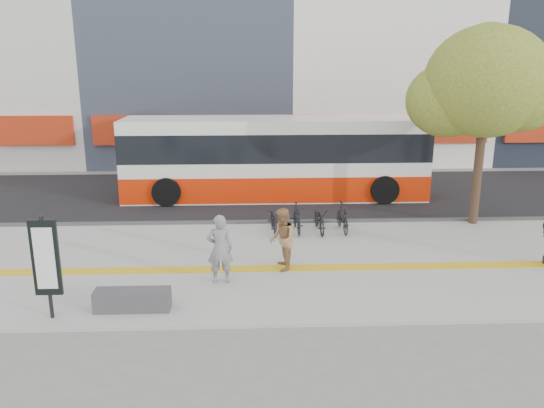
{
  "coord_description": "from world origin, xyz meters",
  "views": [
    {
      "loc": [
        -0.06,
        -11.8,
        5.27
      ],
      "look_at": [
        0.51,
        2.0,
        1.52
      ],
      "focal_mm": 35.42,
      "sensor_mm": 36.0,
      "label": 1
    }
  ],
  "objects_px": {
    "bus": "(275,160)",
    "pedestrian_tan": "(282,240)",
    "signboard": "(46,259)",
    "bench": "(133,300)",
    "seated_woman": "(220,249)",
    "street_tree": "(484,84)"
  },
  "relations": [
    {
      "from": "bench",
      "to": "seated_woman",
      "type": "height_order",
      "value": "seated_woman"
    },
    {
      "from": "signboard",
      "to": "seated_woman",
      "type": "relative_size",
      "value": 1.31
    },
    {
      "from": "seated_woman",
      "to": "bench",
      "type": "bearing_deg",
      "value": 34.63
    },
    {
      "from": "bench",
      "to": "seated_woman",
      "type": "relative_size",
      "value": 0.95
    },
    {
      "from": "bench",
      "to": "bus",
      "type": "height_order",
      "value": "bus"
    },
    {
      "from": "bench",
      "to": "seated_woman",
      "type": "distance_m",
      "value": 2.36
    },
    {
      "from": "bus",
      "to": "pedestrian_tan",
      "type": "height_order",
      "value": "bus"
    },
    {
      "from": "bench",
      "to": "signboard",
      "type": "height_order",
      "value": "signboard"
    },
    {
      "from": "street_tree",
      "to": "pedestrian_tan",
      "type": "xyz_separation_m",
      "value": [
        -6.47,
        -3.88,
        -3.63
      ]
    },
    {
      "from": "signboard",
      "to": "bench",
      "type": "bearing_deg",
      "value": 10.81
    },
    {
      "from": "street_tree",
      "to": "pedestrian_tan",
      "type": "relative_size",
      "value": 3.94
    },
    {
      "from": "signboard",
      "to": "street_tree",
      "type": "height_order",
      "value": "street_tree"
    },
    {
      "from": "bus",
      "to": "pedestrian_tan",
      "type": "distance_m",
      "value": 7.59
    },
    {
      "from": "bench",
      "to": "pedestrian_tan",
      "type": "relative_size",
      "value": 1.0
    },
    {
      "from": "street_tree",
      "to": "bus",
      "type": "distance_m",
      "value": 7.89
    },
    {
      "from": "bench",
      "to": "seated_woman",
      "type": "bearing_deg",
      "value": 37.87
    },
    {
      "from": "signboard",
      "to": "bus",
      "type": "xyz_separation_m",
      "value": [
        5.09,
        10.01,
        0.13
      ]
    },
    {
      "from": "bus",
      "to": "street_tree",
      "type": "bearing_deg",
      "value": -30.3
    },
    {
      "from": "signboard",
      "to": "street_tree",
      "type": "xyz_separation_m",
      "value": [
        11.38,
        6.33,
        3.15
      ]
    },
    {
      "from": "bench",
      "to": "street_tree",
      "type": "distance_m",
      "value": 12.23
    },
    {
      "from": "street_tree",
      "to": "pedestrian_tan",
      "type": "height_order",
      "value": "street_tree"
    },
    {
      "from": "seated_woman",
      "to": "pedestrian_tan",
      "type": "relative_size",
      "value": 1.05
    }
  ]
}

